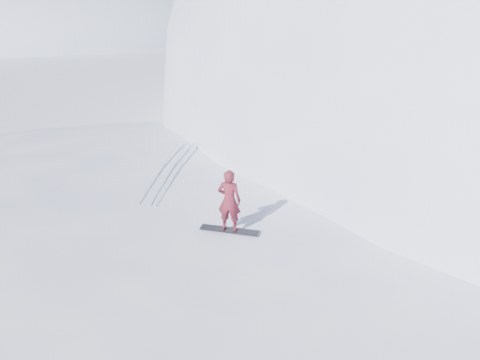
{
  "coord_description": "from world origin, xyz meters",
  "views": [
    {
      "loc": [
        7.03,
        -10.9,
        9.37
      ],
      "look_at": [
        3.01,
        2.46,
        3.5
      ],
      "focal_mm": 40.0,
      "sensor_mm": 36.0,
      "label": 1
    }
  ],
  "objects": [
    {
      "name": "peak_shoulder",
      "position": [
        10.0,
        20.0,
        0.0
      ],
      "size": [
        28.0,
        24.0,
        18.0
      ],
      "primitive_type": "ellipsoid",
      "color": "white",
      "rests_on": "ground"
    },
    {
      "name": "near_ridge",
      "position": [
        1.0,
        3.0,
        0.0
      ],
      "size": [
        36.0,
        28.0,
        4.8
      ],
      "primitive_type": "ellipsoid",
      "color": "white",
      "rests_on": "ground"
    },
    {
      "name": "wind_bumps",
      "position": [
        -0.56,
        2.12,
        0.0
      ],
      "size": [
        16.0,
        14.4,
        1.0
      ],
      "color": "white",
      "rests_on": "ground"
    },
    {
      "name": "snowboarder",
      "position": [
        3.01,
        1.46,
        3.31
      ],
      "size": [
        0.66,
        0.45,
        1.76
      ],
      "primitive_type": "imported",
      "rotation": [
        0.0,
        0.0,
        3.18
      ],
      "color": "maroon",
      "rests_on": "snowboard"
    },
    {
      "name": "ground",
      "position": [
        0.0,
        0.0,
        0.0
      ],
      "size": [
        400.0,
        400.0,
        0.0
      ],
      "primitive_type": "plane",
      "color": "white",
      "rests_on": "ground"
    },
    {
      "name": "far_ridge_c",
      "position": [
        -40.0,
        110.0,
        0.0
      ],
      "size": [
        140.0,
        90.0,
        36.0
      ],
      "primitive_type": "ellipsoid",
      "color": "white",
      "rests_on": "ground"
    },
    {
      "name": "board_tracks",
      "position": [
        -0.39,
        5.18,
        2.42
      ],
      "size": [
        1.79,
        5.92,
        0.04
      ],
      "color": "silver",
      "rests_on": "ground"
    },
    {
      "name": "snowboard",
      "position": [
        3.01,
        1.46,
        2.41
      ],
      "size": [
        1.65,
        0.38,
        0.03
      ],
      "primitive_type": "cube",
      "rotation": [
        0.0,
        0.0,
        0.04
      ],
      "color": "black",
      "rests_on": "near_ridge"
    }
  ]
}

